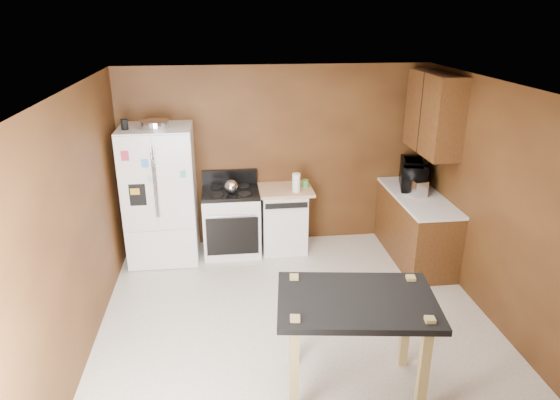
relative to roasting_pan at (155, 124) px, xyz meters
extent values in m
plane|color=white|center=(1.54, -1.82, -1.84)|extent=(4.50, 4.50, 0.00)
plane|color=white|center=(1.54, -1.82, 0.66)|extent=(4.50, 4.50, 0.00)
plane|color=brown|center=(1.54, 0.43, -0.59)|extent=(4.20, 0.00, 4.20)
plane|color=brown|center=(1.54, -4.07, -0.59)|extent=(4.20, 0.00, 4.20)
plane|color=brown|center=(-0.56, -1.82, -0.59)|extent=(0.00, 4.50, 4.50)
plane|color=brown|center=(3.64, -1.82, -0.59)|extent=(0.00, 4.50, 4.50)
cylinder|color=silver|center=(0.00, 0.00, 0.00)|extent=(0.36, 0.36, 0.09)
cylinder|color=black|center=(-0.35, -0.07, 0.02)|extent=(0.08, 0.08, 0.13)
sphere|color=silver|center=(0.91, -0.01, -0.85)|extent=(0.18, 0.18, 0.18)
cylinder|color=white|center=(1.77, -0.01, -0.83)|extent=(0.13, 0.13, 0.25)
cylinder|color=green|center=(1.92, 0.15, -0.90)|extent=(0.12, 0.12, 0.10)
cube|color=silver|center=(3.30, -0.34, -0.84)|extent=(0.22, 0.31, 0.21)
imported|color=black|center=(3.37, -0.04, -0.78)|extent=(0.56, 0.69, 0.33)
cube|color=white|center=(-0.01, 0.05, -0.94)|extent=(0.90, 0.75, 1.80)
cube|color=white|center=(-0.24, -0.33, -0.66)|extent=(0.43, 0.02, 1.20)
cube|color=white|center=(0.21, -0.33, -0.66)|extent=(0.43, 0.02, 1.20)
cube|color=white|center=(-0.01, -0.33, -1.56)|extent=(0.88, 0.02, 0.54)
cube|color=black|center=(-0.24, -0.34, -0.79)|extent=(0.20, 0.01, 0.28)
cylinder|color=silver|center=(-0.03, -0.36, -0.64)|extent=(0.02, 0.02, 0.90)
cylinder|color=silver|center=(0.00, -0.36, -0.64)|extent=(0.02, 0.02, 0.90)
cube|color=#C42E51|center=(-0.33, -0.36, -0.29)|extent=(0.09, 0.00, 0.12)
cube|color=#3990F5|center=(-0.11, -0.36, -0.39)|extent=(0.08, 0.00, 0.10)
cube|color=#44BF8B|center=(0.33, -0.36, -0.54)|extent=(0.07, 0.00, 0.09)
cube|color=gold|center=(-0.26, -0.36, -0.74)|extent=(0.11, 0.00, 0.08)
cube|color=white|center=(0.29, -0.36, -1.04)|extent=(0.09, 0.00, 0.10)
cube|color=#96C7E1|center=(-0.06, -0.36, -0.59)|extent=(0.07, 0.00, 0.07)
cube|color=white|center=(0.90, 0.10, -1.42)|extent=(0.76, 0.65, 0.85)
cube|color=black|center=(0.90, 0.10, -0.97)|extent=(0.76, 0.65, 0.05)
cube|color=black|center=(0.90, 0.39, -0.84)|extent=(0.76, 0.06, 0.20)
cube|color=black|center=(0.90, -0.23, -1.46)|extent=(0.68, 0.02, 0.52)
cylinder|color=silver|center=(0.90, -0.24, -1.17)|extent=(0.62, 0.02, 0.02)
cylinder|color=black|center=(0.72, 0.26, -0.94)|extent=(0.17, 0.17, 0.02)
cylinder|color=black|center=(1.08, 0.26, -0.94)|extent=(0.17, 0.17, 0.02)
cylinder|color=black|center=(0.72, -0.06, -0.94)|extent=(0.17, 0.17, 0.02)
cylinder|color=black|center=(1.08, -0.06, -0.94)|extent=(0.17, 0.17, 0.02)
cube|color=white|center=(1.62, 0.13, -1.42)|extent=(0.60, 0.60, 0.85)
cube|color=black|center=(1.62, -0.18, -1.08)|extent=(0.56, 0.02, 0.07)
cube|color=tan|center=(1.62, 0.13, -0.97)|extent=(0.78, 0.62, 0.04)
cube|color=brown|center=(3.34, -0.37, -1.41)|extent=(0.60, 1.55, 0.86)
cube|color=white|center=(3.34, -0.37, -0.96)|extent=(0.63, 1.58, 0.04)
cube|color=brown|center=(3.46, -0.27, 0.11)|extent=(0.35, 1.05, 1.00)
cube|color=black|center=(3.28, -0.27, 0.11)|extent=(0.01, 0.01, 1.00)
cube|color=black|center=(1.87, -2.73, -0.96)|extent=(1.42, 1.05, 0.05)
cube|color=#A18B4E|center=(1.40, -2.34, -1.37)|extent=(0.09, 0.09, 0.95)
cube|color=#A18B4E|center=(2.43, -2.48, -1.37)|extent=(0.09, 0.09, 0.95)
cube|color=#A18B4E|center=(1.32, -2.97, -1.37)|extent=(0.09, 0.09, 0.95)
cube|color=#A18B4E|center=(2.35, -3.11, -1.37)|extent=(0.09, 0.09, 0.95)
camera|label=1|loc=(0.81, -6.21, 1.32)|focal=32.00mm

